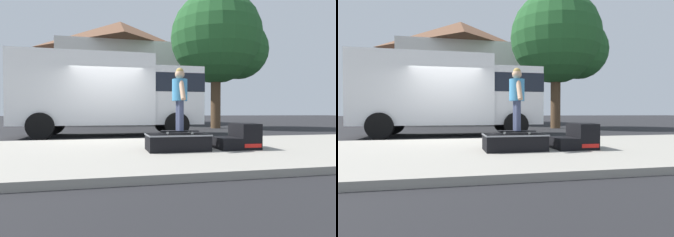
% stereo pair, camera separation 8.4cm
% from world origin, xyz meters
% --- Properties ---
extents(ground_plane, '(140.00, 140.00, 0.00)m').
position_xyz_m(ground_plane, '(0.00, 0.00, 0.00)').
color(ground_plane, black).
extents(sidewalk_slab, '(50.00, 5.00, 0.12)m').
position_xyz_m(sidewalk_slab, '(0.00, -3.00, 0.06)').
color(sidewalk_slab, gray).
rests_on(sidewalk_slab, ground).
extents(skate_box, '(1.27, 0.75, 0.34)m').
position_xyz_m(skate_box, '(1.40, -3.34, 0.30)').
color(skate_box, black).
rests_on(skate_box, sidewalk_slab).
extents(kicker_ramp, '(0.87, 0.75, 0.54)m').
position_xyz_m(kicker_ramp, '(2.78, -3.34, 0.35)').
color(kicker_ramp, black).
rests_on(kicker_ramp, sidewalk_slab).
extents(skateboard, '(0.80, 0.37, 0.07)m').
position_xyz_m(skateboard, '(1.44, -3.37, 0.52)').
color(skateboard, black).
rests_on(skateboard, skate_box).
extents(skater_kid, '(0.31, 0.66, 1.29)m').
position_xyz_m(skater_kid, '(1.44, -3.37, 1.29)').
color(skater_kid, '#3F4766').
rests_on(skater_kid, skateboard).
extents(box_truck, '(6.91, 2.63, 3.05)m').
position_xyz_m(box_truck, '(0.18, 2.20, 1.70)').
color(box_truck, white).
rests_on(box_truck, ground).
extents(street_tree_main, '(5.70, 5.18, 7.78)m').
position_xyz_m(street_tree_main, '(6.40, 6.13, 5.03)').
color(street_tree_main, brown).
rests_on(street_tree_main, ground).
extents(house_behind, '(9.54, 8.23, 8.40)m').
position_xyz_m(house_behind, '(1.08, 14.36, 4.24)').
color(house_behind, silver).
rests_on(house_behind, ground).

